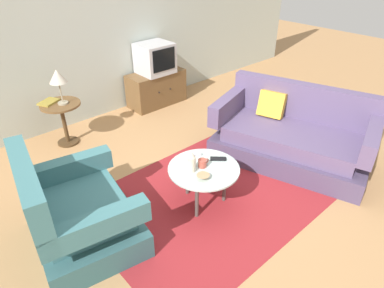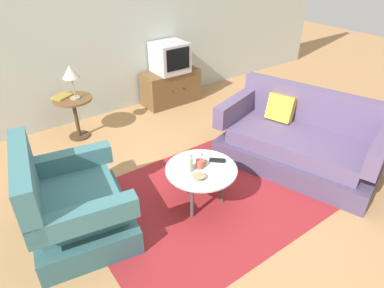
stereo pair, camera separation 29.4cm
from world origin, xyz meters
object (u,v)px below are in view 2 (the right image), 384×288
(vase, at_px, (189,162))
(coffee_table, at_px, (201,172))
(tv_remote_dark, at_px, (217,160))
(side_table, at_px, (75,109))
(couch, at_px, (299,143))
(armchair, at_px, (72,207))
(tv_stand, at_px, (171,87))
(bowl, at_px, (199,177))
(tv_remote_silver, at_px, (193,155))
(mug, at_px, (200,164))
(table_lamp, at_px, (70,73))
(book, at_px, (62,96))
(television, at_px, (170,57))

(vase, bearing_deg, coffee_table, -19.82)
(tv_remote_dark, bearing_deg, side_table, -26.84)
(vase, bearing_deg, couch, -6.00)
(armchair, bearing_deg, side_table, 169.47)
(armchair, relative_size, side_table, 1.98)
(armchair, bearing_deg, tv_stand, 140.40)
(bowl, xyz_separation_m, tv_remote_dark, (0.33, 0.12, -0.01))
(couch, xyz_separation_m, side_table, (-1.85, 2.15, 0.11))
(tv_remote_silver, bearing_deg, tv_stand, 95.84)
(vase, distance_m, bowl, 0.18)
(couch, distance_m, mug, 1.35)
(coffee_table, bearing_deg, table_lamp, 103.53)
(mug, bearing_deg, tv_remote_dark, -5.58)
(side_table, height_order, book, book)
(armchair, height_order, coffee_table, armchair)
(side_table, xyz_separation_m, television, (1.62, 0.21, 0.34))
(table_lamp, distance_m, tv_remote_dark, 2.16)
(armchair, bearing_deg, tv_remote_dark, 86.64)
(book, bearing_deg, mug, -101.86)
(armchair, xyz_separation_m, book, (0.55, 1.81, 0.27))
(vase, xyz_separation_m, bowl, (-0.00, -0.16, -0.08))
(side_table, bearing_deg, armchair, -110.79)
(television, relative_size, mug, 3.98)
(vase, distance_m, book, 2.16)
(television, height_order, book, television)
(television, bearing_deg, book, -176.88)
(armchair, xyz_separation_m, vase, (1.04, -0.30, 0.22))
(tv_stand, distance_m, table_lamp, 1.73)
(tv_stand, bearing_deg, side_table, -172.56)
(television, relative_size, tv_remote_silver, 3.04)
(side_table, xyz_separation_m, vase, (0.40, -1.99, 0.12))
(tv_stand, relative_size, tv_remote_silver, 5.49)
(side_table, xyz_separation_m, tv_remote_silver, (0.59, -1.80, 0.03))
(couch, distance_m, tv_stand, 2.37)
(couch, xyz_separation_m, tv_remote_silver, (-1.26, 0.34, 0.14))
(tv_stand, xyz_separation_m, tv_remote_silver, (-1.03, -2.02, 0.17))
(couch, height_order, book, couch)
(table_lamp, distance_m, vase, 2.03)
(armchair, relative_size, coffee_table, 1.61)
(mug, bearing_deg, side_table, 104.57)
(table_lamp, bearing_deg, television, 8.48)
(armchair, distance_m, television, 2.99)
(bowl, distance_m, tv_remote_dark, 0.35)
(mug, height_order, tv_remote_dark, mug)
(armchair, xyz_separation_m, tv_stand, (2.26, 1.91, -0.04))
(tv_remote_dark, bearing_deg, tv_remote_silver, -15.47)
(table_lamp, bearing_deg, tv_remote_silver, -72.62)
(mug, bearing_deg, bowl, -132.01)
(armchair, relative_size, television, 2.23)
(armchair, distance_m, book, 1.91)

